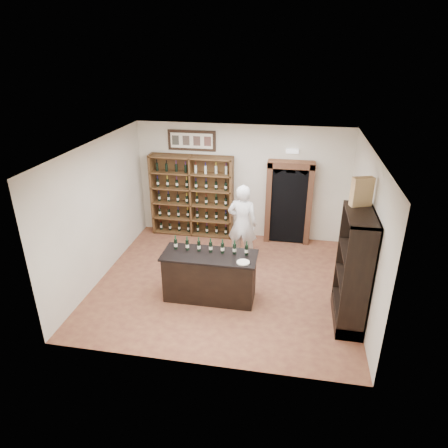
% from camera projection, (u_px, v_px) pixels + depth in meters
% --- Properties ---
extents(floor, '(5.50, 5.50, 0.00)m').
position_uv_depth(floor, '(225.00, 282.00, 8.78)').
color(floor, '#94603B').
rests_on(floor, ground).
extents(ceiling, '(5.50, 5.50, 0.00)m').
position_uv_depth(ceiling, '(225.00, 147.00, 7.55)').
color(ceiling, white).
rests_on(ceiling, wall_back).
extents(wall_back, '(5.50, 0.04, 3.00)m').
position_uv_depth(wall_back, '(242.00, 182.00, 10.41)').
color(wall_back, white).
rests_on(wall_back, ground).
extents(wall_left, '(0.04, 5.00, 3.00)m').
position_uv_depth(wall_left, '(100.00, 211.00, 8.61)').
color(wall_left, white).
rests_on(wall_left, ground).
extents(wall_right, '(0.04, 5.00, 3.00)m').
position_uv_depth(wall_right, '(364.00, 230.00, 7.72)').
color(wall_right, white).
rests_on(wall_right, ground).
extents(wine_shelf, '(2.20, 0.38, 2.20)m').
position_uv_depth(wine_shelf, '(192.00, 196.00, 10.63)').
color(wine_shelf, brown).
rests_on(wine_shelf, ground).
extents(framed_picture, '(1.25, 0.04, 0.52)m').
position_uv_depth(framed_picture, '(192.00, 140.00, 10.16)').
color(framed_picture, black).
rests_on(framed_picture, wall_back).
extents(arched_doorway, '(1.17, 0.35, 2.17)m').
position_uv_depth(arched_doorway, '(289.00, 201.00, 10.20)').
color(arched_doorway, black).
rests_on(arched_doorway, ground).
extents(emergency_light, '(0.30, 0.10, 0.10)m').
position_uv_depth(emergency_light, '(292.00, 151.00, 9.77)').
color(emergency_light, white).
rests_on(emergency_light, wall_back).
extents(tasting_counter, '(1.88, 0.78, 1.00)m').
position_uv_depth(tasting_counter, '(210.00, 276.00, 8.07)').
color(tasting_counter, black).
rests_on(tasting_counter, ground).
extents(counter_bottle_0, '(0.07, 0.07, 0.30)m').
position_uv_depth(counter_bottle_0, '(176.00, 244.00, 8.04)').
color(counter_bottle_0, black).
rests_on(counter_bottle_0, tasting_counter).
extents(counter_bottle_1, '(0.07, 0.07, 0.30)m').
position_uv_depth(counter_bottle_1, '(187.00, 245.00, 8.00)').
color(counter_bottle_1, black).
rests_on(counter_bottle_1, tasting_counter).
extents(counter_bottle_2, '(0.07, 0.07, 0.30)m').
position_uv_depth(counter_bottle_2, '(199.00, 246.00, 7.96)').
color(counter_bottle_2, black).
rests_on(counter_bottle_2, tasting_counter).
extents(counter_bottle_3, '(0.07, 0.07, 0.30)m').
position_uv_depth(counter_bottle_3, '(211.00, 247.00, 7.92)').
color(counter_bottle_3, black).
rests_on(counter_bottle_3, tasting_counter).
extents(counter_bottle_4, '(0.07, 0.07, 0.30)m').
position_uv_depth(counter_bottle_4, '(222.00, 248.00, 7.88)').
color(counter_bottle_4, black).
rests_on(counter_bottle_4, tasting_counter).
extents(counter_bottle_5, '(0.07, 0.07, 0.30)m').
position_uv_depth(counter_bottle_5, '(234.00, 249.00, 7.84)').
color(counter_bottle_5, black).
rests_on(counter_bottle_5, tasting_counter).
extents(counter_bottle_6, '(0.07, 0.07, 0.30)m').
position_uv_depth(counter_bottle_6, '(247.00, 250.00, 7.81)').
color(counter_bottle_6, black).
rests_on(counter_bottle_6, tasting_counter).
extents(side_cabinet, '(0.48, 1.20, 2.20)m').
position_uv_depth(side_cabinet, '(353.00, 287.00, 7.25)').
color(side_cabinet, black).
rests_on(side_cabinet, ground).
extents(shopkeeper, '(0.74, 0.52, 1.92)m').
position_uv_depth(shopkeeper, '(242.00, 224.00, 9.30)').
color(shopkeeper, white).
rests_on(shopkeeper, ground).
extents(plate, '(0.25, 0.25, 0.02)m').
position_uv_depth(plate, '(243.00, 262.00, 7.56)').
color(plate, white).
rests_on(plate, tasting_counter).
extents(wine_crate, '(0.39, 0.27, 0.52)m').
position_uv_depth(wine_crate, '(362.00, 192.00, 6.89)').
color(wine_crate, tan).
rests_on(wine_crate, side_cabinet).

